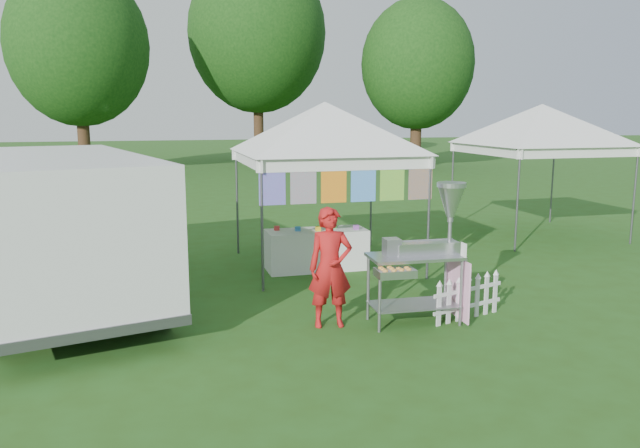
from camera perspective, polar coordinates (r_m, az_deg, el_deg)
name	(u,v)px	position (r m, az deg, el deg)	size (l,w,h in m)	color
ground	(395,325)	(8.50, 6.91, -9.18)	(120.00, 120.00, 0.00)	#294F16
canopy_main	(325,102)	(11.34, 0.45, 11.06)	(4.24, 4.24, 3.45)	#59595E
canopy_right	(542,104)	(15.09, 19.66, 10.26)	(4.24, 4.24, 3.45)	#59595E
tree_left	(78,46)	(31.70, -21.27, 14.94)	(6.40, 6.40, 9.53)	#3D2A16
tree_mid	(257,34)	(36.20, -5.78, 16.94)	(7.60, 7.60, 11.52)	#3D2A16
tree_right	(418,64)	(32.28, 8.92, 14.22)	(5.60, 5.60, 8.42)	#3D2A16
donut_cart	(430,242)	(8.42, 9.99, -1.60)	(1.40, 0.89, 1.89)	gray
vendor	(330,268)	(8.20, 0.95, -4.01)	(0.58, 0.38, 1.60)	red
cargo_van	(62,223)	(9.96, -22.51, 0.05)	(3.32, 5.67, 2.21)	silver
picket_fence	(468,299)	(8.84, 13.38, -6.67)	(1.21, 0.40, 0.56)	silver
display_table	(317,250)	(11.28, -0.32, -2.36)	(1.80, 0.70, 0.73)	white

